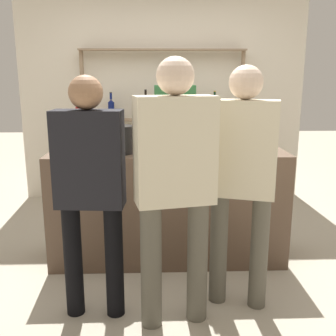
% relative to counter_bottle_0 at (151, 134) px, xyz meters
% --- Properties ---
extents(ground_plane, '(16.00, 16.00, 0.00)m').
position_rel_counter_bottle_0_xyz_m(ground_plane, '(0.14, -0.12, -1.09)').
color(ground_plane, '#B2A893').
extents(bar_counter, '(1.97, 0.56, 0.96)m').
position_rel_counter_bottle_0_xyz_m(bar_counter, '(0.14, -0.12, -0.61)').
color(bar_counter, brown).
rests_on(bar_counter, ground_plane).
extents(back_wall, '(3.57, 0.12, 2.80)m').
position_rel_counter_bottle_0_xyz_m(back_wall, '(0.14, 1.76, 0.31)').
color(back_wall, beige).
rests_on(back_wall, ground_plane).
extents(back_shelf, '(2.01, 0.18, 1.89)m').
position_rel_counter_bottle_0_xyz_m(back_shelf, '(0.14, 1.58, 0.15)').
color(back_shelf, '#897056').
rests_on(back_shelf, ground_plane).
extents(counter_bottle_0, '(0.08, 0.08, 0.34)m').
position_rel_counter_bottle_0_xyz_m(counter_bottle_0, '(0.00, 0.00, 0.00)').
color(counter_bottle_0, brown).
rests_on(counter_bottle_0, bar_counter).
extents(counter_bottle_1, '(0.08, 0.08, 0.35)m').
position_rel_counter_bottle_0_xyz_m(counter_bottle_1, '(0.57, -0.12, 0.01)').
color(counter_bottle_1, brown).
rests_on(counter_bottle_1, bar_counter).
extents(counter_bottle_2, '(0.09, 0.09, 0.36)m').
position_rel_counter_bottle_0_xyz_m(counter_bottle_2, '(-0.62, 0.05, 0.01)').
color(counter_bottle_2, black).
rests_on(counter_bottle_2, bar_counter).
extents(counter_bottle_3, '(0.07, 0.07, 0.35)m').
position_rel_counter_bottle_0_xyz_m(counter_bottle_3, '(0.97, 0.05, 0.01)').
color(counter_bottle_3, silver).
rests_on(counter_bottle_3, bar_counter).
extents(counter_bottle_4, '(0.08, 0.08, 0.36)m').
position_rel_counter_bottle_0_xyz_m(counter_bottle_4, '(0.37, -0.28, 0.01)').
color(counter_bottle_4, black).
rests_on(counter_bottle_4, bar_counter).
extents(wine_glass, '(0.08, 0.08, 0.16)m').
position_rel_counter_bottle_0_xyz_m(wine_glass, '(0.92, -0.15, -0.01)').
color(wine_glass, silver).
rests_on(wine_glass, bar_counter).
extents(ice_bucket, '(0.23, 0.23, 0.22)m').
position_rel_counter_bottle_0_xyz_m(ice_bucket, '(-0.25, -0.20, -0.01)').
color(ice_bucket, black).
rests_on(ice_bucket, bar_counter).
extents(cork_jar, '(0.12, 0.12, 0.14)m').
position_rel_counter_bottle_0_xyz_m(cork_jar, '(-0.41, -0.10, -0.06)').
color(cork_jar, silver).
rests_on(cork_jar, bar_counter).
extents(customer_center, '(0.51, 0.30, 1.68)m').
position_rel_counter_bottle_0_xyz_m(customer_center, '(0.15, -1.05, -0.11)').
color(customer_center, '#575347').
rests_on(customer_center, ground_plane).
extents(customer_left, '(0.44, 0.22, 1.58)m').
position_rel_counter_bottle_0_xyz_m(customer_left, '(-0.38, -0.95, -0.16)').
color(customer_left, black).
rests_on(customer_left, ground_plane).
extents(server_behind_counter, '(0.43, 0.22, 1.70)m').
position_rel_counter_bottle_0_xyz_m(server_behind_counter, '(0.25, 0.81, -0.08)').
color(server_behind_counter, black).
rests_on(server_behind_counter, ground_plane).
extents(customer_right, '(0.47, 0.31, 1.64)m').
position_rel_counter_bottle_0_xyz_m(customer_right, '(0.60, -0.85, -0.12)').
color(customer_right, '#575347').
rests_on(customer_right, ground_plane).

